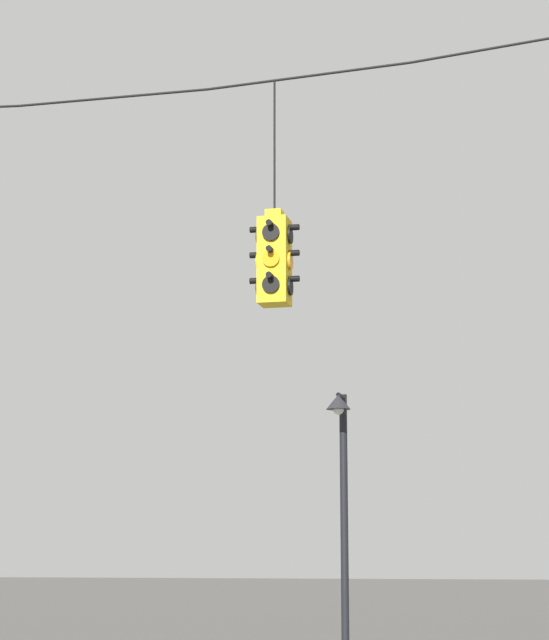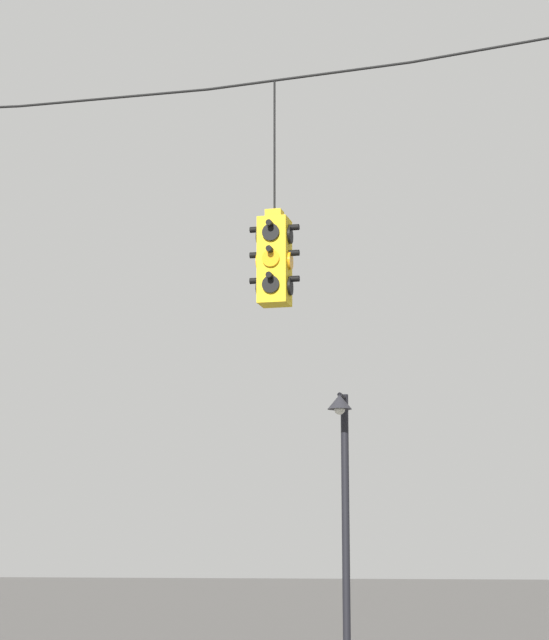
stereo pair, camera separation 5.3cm
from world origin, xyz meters
name	(u,v)px [view 2 (the right image)]	position (x,y,z in m)	size (l,w,h in m)	color
span_wire	(112,81)	(0.00, -0.39, 7.84)	(17.01, 0.03, 0.68)	black
traffic_light_near_left_pole	(274,259)	(2.03, -0.39, 5.49)	(0.58, 0.58, 2.69)	yellow
street_lamp	(344,492)	(1.82, 5.05, 3.10)	(0.38, 0.66, 4.62)	black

